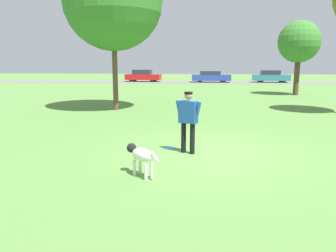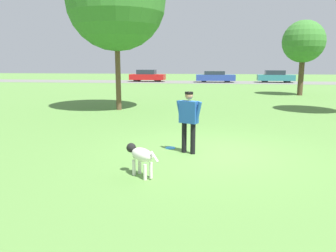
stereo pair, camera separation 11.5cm
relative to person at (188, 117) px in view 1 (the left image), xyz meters
name	(u,v)px [view 1 (the left image)]	position (x,y,z in m)	size (l,w,h in m)	color
ground_plane	(212,153)	(0.64, 0.09, -0.96)	(120.00, 120.00, 0.00)	#56843D
far_road_strip	(206,82)	(0.64, 31.61, -0.95)	(120.00, 6.00, 0.01)	slate
person	(188,117)	(0.00, 0.00, 0.00)	(0.70, 0.40, 1.61)	black
dog	(141,155)	(-0.88, -1.89, -0.51)	(0.83, 0.74, 0.65)	silver
frisbee	(170,148)	(-0.53, 0.43, -0.95)	(0.27, 0.27, 0.02)	#268CE5
tree_near_left	(113,0)	(-3.97, 7.59, 4.28)	(4.75, 4.75, 7.62)	brown
tree_far_right	(299,42)	(7.04, 16.42, 2.80)	(2.95, 2.95, 5.27)	#4C3826
parked_car_red	(143,76)	(-7.10, 31.86, -0.24)	(4.36, 1.86, 1.46)	red
parked_car_blue	(211,77)	(1.20, 31.51, -0.29)	(4.66, 2.04, 1.33)	#284293
parked_car_teal	(271,76)	(8.27, 31.98, -0.25)	(4.26, 1.92, 1.43)	teal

